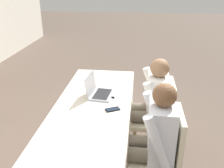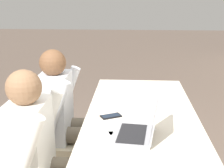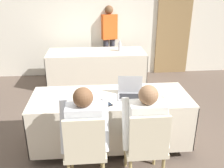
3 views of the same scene
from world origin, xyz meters
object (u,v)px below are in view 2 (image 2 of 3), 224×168
object	(u,v)px
cell_phone	(111,116)
person_checkered_shirt	(65,113)
laptop	(139,130)
chair_near_left	(53,132)
person_white_shirt	(42,154)

from	to	relation	value
cell_phone	person_checkered_shirt	xyz separation A→B (m)	(-0.26, -0.38, -0.09)
laptop	chair_near_left	bearing A→B (deg)	-124.14
cell_phone	chair_near_left	size ratio (longest dim) A/B	0.17
person_checkered_shirt	person_white_shirt	xyz separation A→B (m)	(0.64, 0.00, 0.00)
chair_near_left	person_white_shirt	size ratio (longest dim) A/B	0.77
cell_phone	person_white_shirt	xyz separation A→B (m)	(0.38, -0.38, -0.09)
laptop	cell_phone	size ratio (longest dim) A/B	2.16
laptop	person_white_shirt	distance (m)	0.58
laptop	cell_phone	world-z (taller)	laptop
chair_near_left	person_white_shirt	world-z (taller)	person_white_shirt
cell_phone	person_white_shirt	size ratio (longest dim) A/B	0.14
laptop	person_white_shirt	world-z (taller)	person_white_shirt
laptop	chair_near_left	xyz separation A→B (m)	(-0.56, -0.66, -0.29)
person_checkered_shirt	chair_near_left	bearing A→B (deg)	90.00
person_white_shirt	chair_near_left	bearing A→B (deg)	9.11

